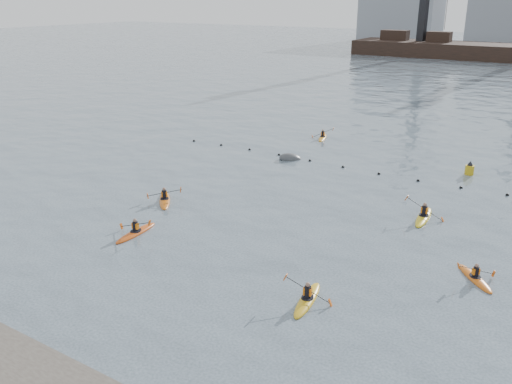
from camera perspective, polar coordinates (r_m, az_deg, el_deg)
ground at (r=24.58m, az=-8.25°, el=-11.50°), size 400.00×400.00×0.00m
float_line at (r=42.79m, az=11.05°, el=2.31°), size 33.24×0.73×0.24m
kayaker_0 at (r=31.59m, az=-12.54°, el=-4.14°), size 2.26×3.33×1.19m
kayaker_1 at (r=24.55m, az=5.42°, el=-11.14°), size 2.26×3.34×1.27m
kayaker_2 at (r=36.13m, az=-9.60°, el=-0.80°), size 2.72×2.99×1.08m
kayaker_3 at (r=34.49m, az=17.23°, el=-2.47°), size 2.47×3.57×1.43m
kayaker_4 at (r=28.16m, az=22.06°, el=-8.34°), size 2.35×2.59×1.05m
kayaker_5 at (r=51.98m, az=7.03°, el=5.74°), size 2.05×3.06×1.22m
mooring_buoy at (r=44.94m, az=3.65°, el=3.46°), size 2.33×2.33×1.37m
nav_buoy at (r=43.96m, az=21.55°, el=2.19°), size 0.66×0.66×1.20m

